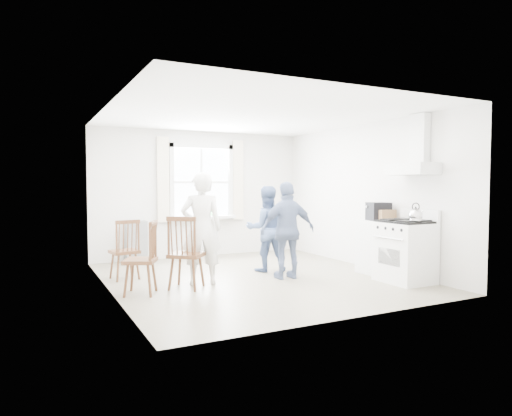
{
  "coord_description": "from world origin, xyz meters",
  "views": [
    {
      "loc": [
        -3.28,
        -6.52,
        1.51
      ],
      "look_at": [
        0.12,
        0.2,
        1.11
      ],
      "focal_mm": 32.0,
      "sensor_mm": 36.0,
      "label": 1
    }
  ],
  "objects": [
    {
      "name": "room_shell",
      "position": [
        0.0,
        0.0,
        1.3
      ],
      "size": [
        4.62,
        5.12,
        2.64
      ],
      "color": "gray",
      "rests_on": "ground"
    },
    {
      "name": "window_assembly",
      "position": [
        0.0,
        2.45,
        1.46
      ],
      "size": [
        1.88,
        0.24,
        1.7
      ],
      "color": "white",
      "rests_on": "room_shell"
    },
    {
      "name": "range_hood",
      "position": [
        2.07,
        -1.35,
        1.9
      ],
      "size": [
        0.45,
        0.76,
        0.94
      ],
      "color": "silver",
      "rests_on": "room_shell"
    },
    {
      "name": "shelf_unit",
      "position": [
        -1.4,
        2.33,
        0.4
      ],
      "size": [
        0.4,
        0.3,
        0.8
      ],
      "primitive_type": "cube",
      "color": "slate",
      "rests_on": "ground"
    },
    {
      "name": "gas_stove",
      "position": [
        1.91,
        -1.35,
        0.48
      ],
      "size": [
        0.68,
        0.76,
        1.12
      ],
      "color": "white",
      "rests_on": "ground"
    },
    {
      "name": "kettle",
      "position": [
        1.87,
        -1.58,
        1.05
      ],
      "size": [
        0.2,
        0.2,
        0.29
      ],
      "color": "silver",
      "rests_on": "gas_stove"
    },
    {
      "name": "low_cabinet",
      "position": [
        1.98,
        -0.65,
        0.45
      ],
      "size": [
        0.5,
        0.55,
        0.9
      ],
      "primitive_type": "cube",
      "color": "silver",
      "rests_on": "ground"
    },
    {
      "name": "stereo_stack",
      "position": [
        2.0,
        -0.65,
        1.05
      ],
      "size": [
        0.4,
        0.37,
        0.3
      ],
      "color": "black",
      "rests_on": "low_cabinet"
    },
    {
      "name": "cardboard_box",
      "position": [
        2.03,
        -0.78,
        0.99
      ],
      "size": [
        0.31,
        0.24,
        0.19
      ],
      "primitive_type": "cube",
      "rotation": [
        0.0,
        0.0,
        -0.12
      ],
      "color": "olive",
      "rests_on": "low_cabinet"
    },
    {
      "name": "windsor_chair_a",
      "position": [
        -1.88,
        0.73,
        0.59
      ],
      "size": [
        0.46,
        0.45,
        0.96
      ],
      "color": "#472916",
      "rests_on": "ground"
    },
    {
      "name": "windsor_chair_b",
      "position": [
        -1.3,
        -0.32,
        0.65
      ],
      "size": [
        0.62,
        0.62,
        1.07
      ],
      "color": "#472916",
      "rests_on": "ground"
    },
    {
      "name": "windsor_chair_c",
      "position": [
        -1.8,
        -0.34,
        0.62
      ],
      "size": [
        0.56,
        0.57,
        1.02
      ],
      "color": "#472916",
      "rests_on": "ground"
    },
    {
      "name": "person_left",
      "position": [
        -0.94,
        -0.08,
        0.84
      ],
      "size": [
        0.76,
        0.76,
        1.68
      ],
      "primitive_type": "imported",
      "rotation": [
        0.0,
        0.0,
        2.86
      ],
      "color": "white",
      "rests_on": "ground"
    },
    {
      "name": "person_mid",
      "position": [
        0.42,
        0.41,
        0.74
      ],
      "size": [
        0.86,
        0.86,
        1.47
      ],
      "primitive_type": "imported",
      "rotation": [
        0.0,
        0.0,
        2.91
      ],
      "color": "#4C628E",
      "rests_on": "ground"
    },
    {
      "name": "person_right",
      "position": [
        0.44,
        -0.3,
        0.77
      ],
      "size": [
        1.02,
        1.02,
        1.55
      ],
      "primitive_type": "imported",
      "rotation": [
        0.0,
        0.0,
        3.01
      ],
      "color": "navy",
      "rests_on": "ground"
    },
    {
      "name": "potted_plant",
      "position": [
        0.23,
        2.36,
        1.02
      ],
      "size": [
        0.24,
        0.24,
        0.33
      ],
      "primitive_type": "imported",
      "rotation": [
        0.0,
        0.0,
        0.37
      ],
      "color": "#36793D",
      "rests_on": "window_assembly"
    }
  ]
}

